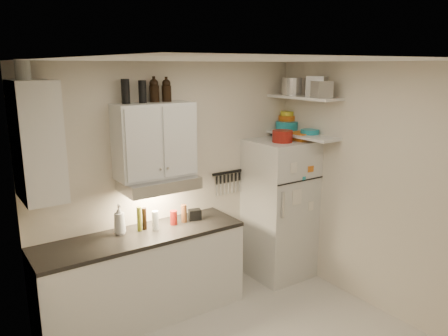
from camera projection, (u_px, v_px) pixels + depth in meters
ceiling at (264, 59)px, 3.30m from camera, size 3.20×3.00×0.02m
back_wall at (174, 182)px, 4.81m from camera, size 3.20×0.02×2.60m
left_wall at (60, 273)px, 2.72m from camera, size 0.02×3.00×2.60m
right_wall at (382, 191)px, 4.49m from camera, size 0.02×3.00×2.60m
base_cabinet at (143, 278)px, 4.46m from camera, size 2.10×0.60×0.88m
countertop at (141, 236)px, 4.35m from camera, size 2.10×0.62×0.04m
upper_cabinet at (155, 140)px, 4.39m from camera, size 0.80×0.33×0.75m
side_cabinet at (37, 141)px, 3.63m from camera, size 0.33×0.55×1.00m
range_hood at (159, 183)px, 4.44m from camera, size 0.76×0.46×0.12m
fridge at (279, 209)px, 5.32m from camera, size 0.70×0.68×1.70m
shelf_hi at (304, 97)px, 5.01m from camera, size 0.30×0.95×0.03m
shelf_lo at (302, 135)px, 5.12m from camera, size 0.30×0.95×0.03m
knife_strip at (227, 173)px, 5.17m from camera, size 0.42×0.02×0.03m
dutch_oven at (282, 136)px, 5.00m from camera, size 0.29×0.29×0.14m
book_stack at (300, 136)px, 5.14m from camera, size 0.22×0.27×0.09m
spice_jar at (288, 137)px, 5.06m from camera, size 0.06×0.06×0.09m
stock_pot at (293, 86)px, 5.19m from camera, size 0.29×0.29×0.20m
tin_a at (318, 86)px, 4.89m from camera, size 0.29×0.28×0.23m
tin_b at (322, 89)px, 4.72m from camera, size 0.23×0.23×0.18m
bowl_teal at (287, 126)px, 5.40m from camera, size 0.27×0.27×0.11m
bowl_orange at (287, 118)px, 5.46m from camera, size 0.22×0.22×0.06m
bowl_yellow at (287, 113)px, 5.45m from camera, size 0.17×0.17×0.05m
plates at (310, 132)px, 5.10m from camera, size 0.28×0.28×0.05m
growler_a at (154, 90)px, 4.36m from camera, size 0.11×0.11×0.24m
growler_b at (166, 90)px, 4.41m from camera, size 0.11×0.11×0.23m
thermos_a at (142, 92)px, 4.24m from camera, size 0.10×0.10×0.22m
thermos_b at (126, 91)px, 4.17m from camera, size 0.11×0.11×0.24m
side_jar at (23, 69)px, 3.44m from camera, size 0.14×0.14×0.16m
soap_bottle at (119, 218)px, 4.32m from camera, size 0.14×0.14×0.34m
pepper_mill at (184, 213)px, 4.66m from camera, size 0.06×0.06×0.19m
oil_bottle at (139, 219)px, 4.41m from camera, size 0.05×0.05×0.25m
vinegar_bottle at (144, 219)px, 4.46m from camera, size 0.06×0.06×0.23m
clear_bottle at (155, 220)px, 4.44m from camera, size 0.08×0.08×0.20m
red_jar at (174, 218)px, 4.60m from camera, size 0.10×0.10×0.15m
caddy at (195, 215)px, 4.75m from camera, size 0.15×0.13×0.11m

